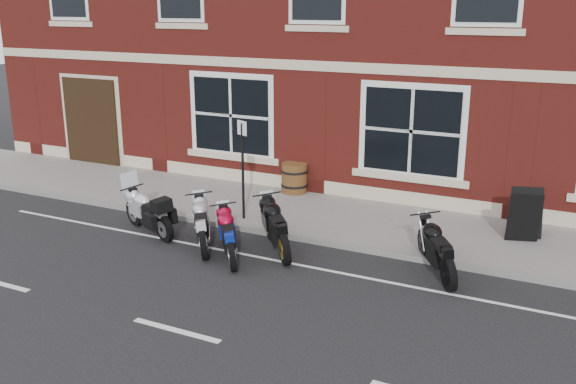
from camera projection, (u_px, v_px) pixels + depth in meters
name	position (u px, v px, depth m)	size (l,w,h in m)	color
ground	(267.00, 263.00, 12.57)	(80.00, 80.00, 0.00)	black
sidewalk	(327.00, 216.00, 15.12)	(30.00, 3.00, 0.12)	slate
kerb	(298.00, 238.00, 13.77)	(30.00, 0.16, 0.12)	slate
moto_touring_silver	(148.00, 210.00, 14.11)	(1.85, 0.91, 1.29)	black
moto_sport_red	(230.00, 233.00, 12.76)	(1.25, 1.65, 0.88)	black
moto_sport_black	(278.00, 224.00, 13.10)	(1.45, 1.75, 0.96)	black
moto_sport_silver	(204.00, 222.00, 13.34)	(1.25, 1.75, 0.92)	black
moto_naked_black	(438.00, 247.00, 11.96)	(1.18, 1.85, 0.93)	black
a_board_sign	(525.00, 215.00, 13.31)	(0.65, 0.44, 1.09)	black
barrel_planter	(294.00, 178.00, 16.75)	(0.70, 0.70, 0.78)	#4B2914
parking_sign	(243.00, 163.00, 14.45)	(0.30, 0.15, 2.28)	black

